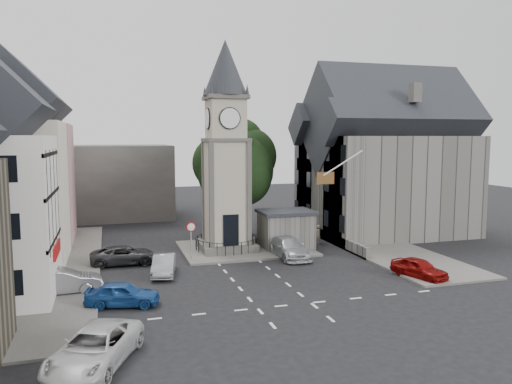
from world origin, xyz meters
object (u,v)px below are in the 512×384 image
object	(u,v)px
stone_shelter	(286,229)
car_east_red	(419,268)
clock_tower	(226,147)
car_west_blue	(123,294)
pedestrian	(318,234)

from	to	relation	value
stone_shelter	car_east_red	xyz separation A→B (m)	(5.16, -10.50, -0.91)
clock_tower	car_east_red	bearing A→B (deg)	-47.82
stone_shelter	car_west_blue	world-z (taller)	stone_shelter
clock_tower	pedestrian	xyz separation A→B (m)	(8.00, 0.45, -7.35)
car_west_blue	clock_tower	bearing A→B (deg)	-23.50
stone_shelter	clock_tower	bearing A→B (deg)	174.16
clock_tower	pedestrian	distance (m)	10.87
clock_tower	car_west_blue	size ratio (longest dim) A/B	4.21
stone_shelter	car_east_red	distance (m)	11.73
car_east_red	pedestrian	distance (m)	11.61
clock_tower	car_west_blue	world-z (taller)	clock_tower
car_west_blue	pedestrian	size ratio (longest dim) A/B	2.50
car_west_blue	stone_shelter	bearing A→B (deg)	-37.78
stone_shelter	car_east_red	bearing A→B (deg)	-63.83
stone_shelter	car_west_blue	size ratio (longest dim) A/B	1.11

